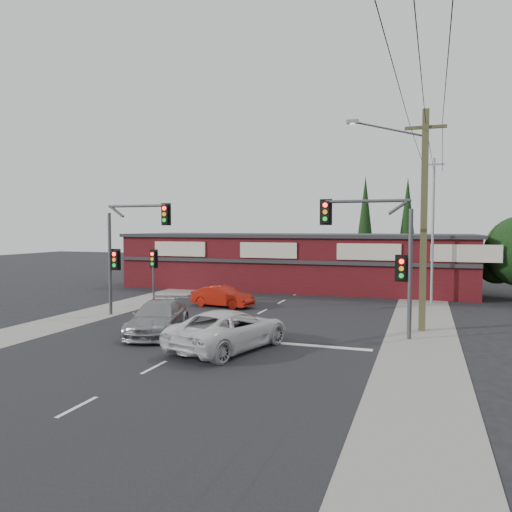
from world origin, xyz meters
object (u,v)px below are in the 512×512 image
(utility_pole, at_px, (421,213))
(silver_suv, at_px, (158,318))
(red_sedan, at_px, (223,296))
(shop_building, at_px, (296,261))
(white_suv, at_px, (229,329))

(utility_pole, bearing_deg, silver_suv, -157.73)
(red_sedan, distance_m, shop_building, 10.84)
(shop_building, relative_size, utility_pole, 2.73)
(silver_suv, bearing_deg, shop_building, 70.73)
(silver_suv, height_order, red_sedan, silver_suv)
(white_suv, bearing_deg, silver_suv, -4.41)
(silver_suv, distance_m, shop_building, 18.60)
(white_suv, relative_size, utility_pole, 0.55)
(silver_suv, relative_size, red_sedan, 1.31)
(red_sedan, bearing_deg, white_suv, -145.44)
(white_suv, xyz_separation_m, utility_pole, (6.93, 5.98, 4.63))
(silver_suv, distance_m, utility_pole, 12.72)
(silver_suv, distance_m, red_sedan, 7.90)
(white_suv, xyz_separation_m, red_sedan, (-4.21, 9.40, -0.15))
(shop_building, distance_m, utility_pole, 17.15)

